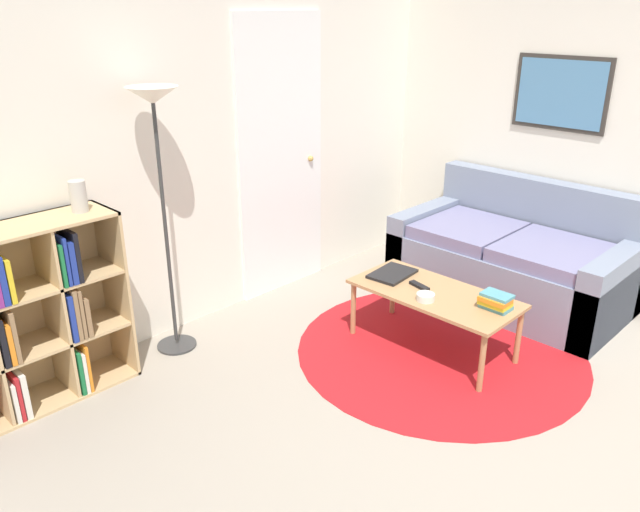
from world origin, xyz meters
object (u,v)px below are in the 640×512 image
(laptop, at_px, (392,274))
(vase_on_shelf, at_px, (78,196))
(floor_lamp, at_px, (156,132))
(coffee_table, at_px, (434,297))
(couch, at_px, (515,260))
(bookshelf, at_px, (8,325))
(bowl, at_px, (426,297))

(laptop, bearing_deg, vase_on_shelf, 152.09)
(floor_lamp, bearing_deg, coffee_table, -46.32)
(floor_lamp, xyz_separation_m, couch, (2.28, -1.21, -1.14))
(floor_lamp, distance_m, couch, 2.82)
(bookshelf, bearing_deg, floor_lamp, -2.34)
(couch, bearing_deg, coffee_table, -179.15)
(couch, bearing_deg, laptop, 162.27)
(couch, height_order, laptop, couch)
(laptop, bearing_deg, floor_lamp, 144.04)
(floor_lamp, bearing_deg, couch, -28.03)
(coffee_table, distance_m, vase_on_shelf, 2.24)
(floor_lamp, relative_size, bowl, 14.80)
(couch, height_order, coffee_table, couch)
(bookshelf, xyz_separation_m, bowl, (2.02, -1.30, -0.09))
(laptop, height_order, vase_on_shelf, vase_on_shelf)
(laptop, xyz_separation_m, vase_on_shelf, (-1.70, 0.90, 0.72))
(laptop, bearing_deg, coffee_table, -93.28)
(couch, relative_size, coffee_table, 1.56)
(laptop, bearing_deg, bookshelf, 157.45)
(coffee_table, xyz_separation_m, vase_on_shelf, (-1.68, 1.26, 0.77))
(vase_on_shelf, bearing_deg, bookshelf, 179.10)
(bookshelf, distance_m, floor_lamp, 1.35)
(laptop, bearing_deg, bowl, -112.69)
(couch, distance_m, vase_on_shelf, 3.17)
(couch, relative_size, bowl, 14.68)
(laptop, distance_m, bowl, 0.43)
(vase_on_shelf, bearing_deg, coffee_table, -36.96)
(bookshelf, xyz_separation_m, vase_on_shelf, (0.49, -0.01, 0.62))
(bookshelf, distance_m, coffee_table, 2.52)
(couch, relative_size, vase_on_shelf, 9.53)
(floor_lamp, xyz_separation_m, bowl, (1.03, -1.26, -1.00))
(floor_lamp, relative_size, vase_on_shelf, 9.61)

